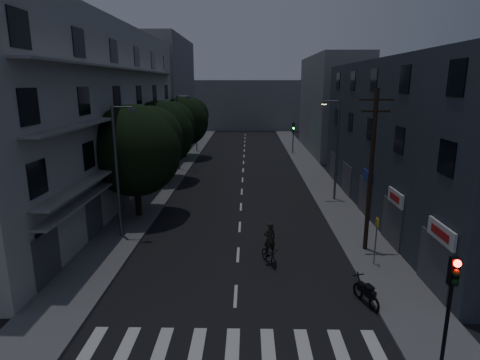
{
  "coord_description": "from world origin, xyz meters",
  "views": [
    {
      "loc": [
        0.53,
        -14.42,
        9.39
      ],
      "look_at": [
        0.0,
        12.0,
        3.0
      ],
      "focal_mm": 30.0,
      "sensor_mm": 36.0,
      "label": 1
    }
  ],
  "objects_px": {
    "traffic_signal_near": "(451,293)",
    "motorcycle": "(366,293)",
    "utility_pole": "(371,168)",
    "cyclist": "(269,250)",
    "bus_stop_sign": "(376,233)"
  },
  "relations": [
    {
      "from": "motorcycle",
      "to": "traffic_signal_near",
      "type": "bearing_deg",
      "value": -93.96
    },
    {
      "from": "utility_pole",
      "to": "bus_stop_sign",
      "type": "height_order",
      "value": "utility_pole"
    },
    {
      "from": "traffic_signal_near",
      "to": "bus_stop_sign",
      "type": "relative_size",
      "value": 1.62
    },
    {
      "from": "utility_pole",
      "to": "cyclist",
      "type": "relative_size",
      "value": 3.86
    },
    {
      "from": "utility_pole",
      "to": "bus_stop_sign",
      "type": "bearing_deg",
      "value": -92.74
    },
    {
      "from": "traffic_signal_near",
      "to": "utility_pole",
      "type": "height_order",
      "value": "utility_pole"
    },
    {
      "from": "utility_pole",
      "to": "traffic_signal_near",
      "type": "bearing_deg",
      "value": -92.47
    },
    {
      "from": "traffic_signal_near",
      "to": "motorcycle",
      "type": "relative_size",
      "value": 2.2
    },
    {
      "from": "traffic_signal_near",
      "to": "cyclist",
      "type": "distance_m",
      "value": 10.19
    },
    {
      "from": "motorcycle",
      "to": "cyclist",
      "type": "xyz_separation_m",
      "value": [
        -4.01,
        3.92,
        0.3
      ]
    },
    {
      "from": "motorcycle",
      "to": "utility_pole",
      "type": "bearing_deg",
      "value": 56.73
    },
    {
      "from": "traffic_signal_near",
      "to": "motorcycle",
      "type": "xyz_separation_m",
      "value": [
        -1.13,
        4.57,
        -2.61
      ]
    },
    {
      "from": "cyclist",
      "to": "traffic_signal_near",
      "type": "bearing_deg",
      "value": -80.08
    },
    {
      "from": "traffic_signal_near",
      "to": "utility_pole",
      "type": "bearing_deg",
      "value": 87.53
    },
    {
      "from": "cyclist",
      "to": "utility_pole",
      "type": "bearing_deg",
      "value": -3.65
    }
  ]
}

